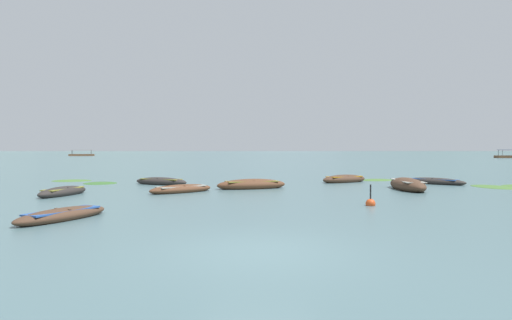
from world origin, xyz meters
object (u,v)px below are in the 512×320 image
rowboat_6 (161,182)px  rowboat_2 (63,215)px  rowboat_1 (181,189)px  mooring_buoy (371,203)px  rowboat_7 (63,192)px  rowboat_0 (252,185)px  rowboat_5 (434,181)px  rowboat_4 (344,179)px  ferry_0 (82,155)px  rowboat_3 (407,185)px

rowboat_6 → rowboat_2: bearing=-91.6°
rowboat_1 → mooring_buoy: size_ratio=3.68×
rowboat_7 → rowboat_1: bearing=13.9°
rowboat_0 → rowboat_5: size_ratio=1.19×
rowboat_1 → mooring_buoy: (8.38, -5.55, -0.07)m
rowboat_2 → rowboat_6: bearing=88.4°
rowboat_6 → mooring_buoy: (10.46, -10.66, -0.09)m
rowboat_2 → rowboat_4: bearing=50.5°
ferry_0 → mooring_buoy: (67.88, -147.23, -0.35)m
rowboat_3 → ferry_0: size_ratio=0.47×
rowboat_0 → rowboat_6: size_ratio=1.09×
rowboat_3 → rowboat_4: size_ratio=1.19×
rowboat_3 → rowboat_4: (-2.29, 5.45, -0.05)m
rowboat_0 → rowboat_1: bearing=-150.6°
rowboat_5 → rowboat_6: (-17.86, 0.03, 0.02)m
rowboat_4 → mooring_buoy: 12.40m
rowboat_7 → ferry_0: 152.89m
rowboat_0 → rowboat_5: 12.41m
rowboat_2 → rowboat_5: 22.85m
rowboat_1 → mooring_buoy: bearing=-33.5°
rowboat_3 → rowboat_2: bearing=-146.5°
rowboat_0 → ferry_0: bearing=114.4°
rowboat_7 → ferry_0: ferry_0 is taller
rowboat_1 → rowboat_7: bearing=-166.1°
rowboat_0 → rowboat_4: rowboat_0 is taller
rowboat_0 → rowboat_6: bearing=152.7°
rowboat_4 → ferry_0: 151.92m
rowboat_5 → rowboat_6: bearing=179.9°
rowboat_6 → rowboat_3: bearing=-14.8°
rowboat_1 → rowboat_7: (-5.56, -1.38, 0.01)m
rowboat_0 → rowboat_3: rowboat_3 is taller
rowboat_5 → rowboat_1: bearing=-162.2°
rowboat_1 → rowboat_4: 12.23m
rowboat_7 → ferry_0: (-53.93, 143.06, 0.27)m
rowboat_0 → rowboat_7: size_ratio=1.26×
rowboat_0 → rowboat_5: rowboat_0 is taller
rowboat_2 → rowboat_7: size_ratio=1.02×
rowboat_0 → rowboat_6: rowboat_0 is taller
rowboat_1 → rowboat_2: 9.00m
rowboat_1 → rowboat_2: bearing=-105.9°
rowboat_6 → rowboat_7: bearing=-118.3°
rowboat_2 → mooring_buoy: bearing=16.0°
rowboat_1 → rowboat_6: (-2.07, 5.11, 0.02)m
rowboat_0 → rowboat_2: size_ratio=1.23×
mooring_buoy → rowboat_7: bearing=163.3°
rowboat_0 → rowboat_7: bearing=-159.4°
rowboat_5 → rowboat_7: 22.31m
rowboat_1 → rowboat_2: (-2.46, -8.66, -0.02)m
ferry_0 → rowboat_4: bearing=-62.7°
rowboat_2 → rowboat_5: bearing=37.0°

